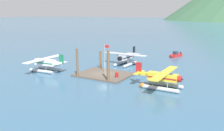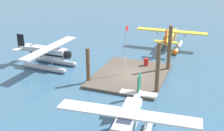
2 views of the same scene
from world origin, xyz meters
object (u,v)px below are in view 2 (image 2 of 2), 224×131
at_px(fuel_drum, 146,62).
at_px(seaplane_silver_bow_centre, 49,55).
at_px(mooring_buoy, 175,52).
at_px(seaplane_yellow_stbd_aft, 171,38).
at_px(seaplane_white_port_aft, 128,124).
at_px(flagpole, 126,44).

height_order(fuel_drum, seaplane_silver_bow_centre, seaplane_silver_bow_centre).
bearing_deg(mooring_buoy, seaplane_silver_bow_centre, 126.36).
bearing_deg(seaplane_yellow_stbd_aft, seaplane_silver_bow_centre, 136.02).
distance_m(fuel_drum, seaplane_white_port_aft, 15.76).
distance_m(fuel_drum, seaplane_yellow_stbd_aft, 9.28).
xyz_separation_m(seaplane_silver_bow_centre, seaplane_white_port_aft, (-11.42, -13.98, 0.00)).
xyz_separation_m(flagpole, seaplane_yellow_stbd_aft, (12.60, -2.96, -2.31)).
xyz_separation_m(seaplane_yellow_stbd_aft, seaplane_silver_bow_centre, (-13.24, 12.77, 0.00)).
bearing_deg(mooring_buoy, flagpole, 156.56).
relative_size(seaplane_yellow_stbd_aft, seaplane_white_port_aft, 0.99).
relative_size(seaplane_yellow_stbd_aft, seaplane_silver_bow_centre, 1.00).
distance_m(flagpole, mooring_buoy, 11.09).
height_order(fuel_drum, seaplane_yellow_stbd_aft, seaplane_yellow_stbd_aft).
bearing_deg(fuel_drum, mooring_buoy, -22.73).
height_order(mooring_buoy, seaplane_yellow_stbd_aft, seaplane_yellow_stbd_aft).
distance_m(flagpole, seaplane_white_port_aft, 12.97).
relative_size(flagpole, seaplane_yellow_stbd_aft, 0.55).
relative_size(mooring_buoy, seaplane_silver_bow_centre, 0.08).
relative_size(flagpole, seaplane_white_port_aft, 0.55).
xyz_separation_m(mooring_buoy, seaplane_white_port_aft, (-21.73, 0.02, 1.17)).
distance_m(flagpole, seaplane_silver_bow_centre, 10.10).
xyz_separation_m(fuel_drum, seaplane_yellow_stbd_aft, (9.14, -1.37, 0.84)).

